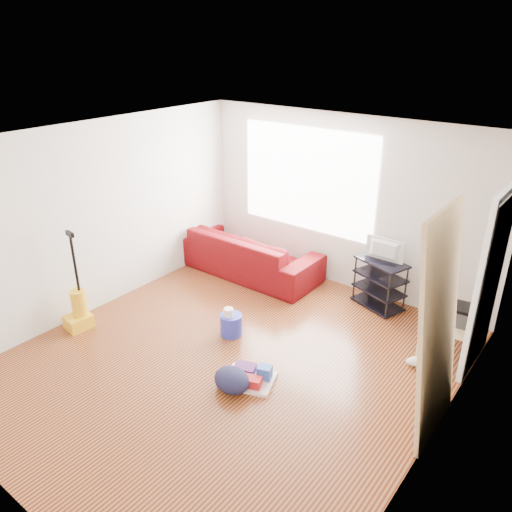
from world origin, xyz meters
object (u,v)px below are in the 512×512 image
Objects in this scene: vacuum at (79,310)px; tv_stand at (380,283)px; sofa at (248,272)px; backpack at (232,389)px; bucket at (231,334)px; side_table at (453,326)px; cleaning_tray at (251,377)px.

tv_stand is at bearing 53.06° from vacuum.
backpack is (1.62, -2.32, 0.00)m from sofa.
bucket reaches higher than backpack.
vacuum is (-2.79, -2.84, -0.11)m from tv_stand.
bucket is at bearing -152.21° from side_table.
sofa is 2.11m from tv_stand.
sofa is 2.69m from cleaning_tray.
side_table reaches higher than bucket.
sofa reaches higher than backpack.
vacuum is (-0.72, -2.57, 0.24)m from sofa.
sofa is 2.83m from backpack.
side_table is at bearing 174.65° from sofa.
backpack is at bearing -128.64° from side_table.
bucket is 1.97m from vacuum.
vacuum is (-1.65, -1.05, 0.24)m from bucket.
tv_stand reaches higher than cleaning_tray.
side_table is (3.23, -0.30, 0.40)m from sofa.
bucket is (-2.30, -1.21, -0.40)m from side_table.
sofa is 5.34× the size of backpack.
vacuum reaches higher than tv_stand.
cleaning_tray reaches higher than bucket.
tv_stand is 0.59× the size of vacuum.
bucket is 1.06m from backpack.
side_table is at bearing 65.98° from backpack.
cleaning_tray is at bearing -130.57° from side_table.
bucket is at bearing 143.26° from cleaning_tray.
sofa is at bearing 81.87° from vacuum.
vacuum is (-2.42, -0.48, 0.18)m from cleaning_tray.
side_table is 0.94× the size of cleaning_tray.
tv_stand is 1.79× the size of backpack.
sofa is 8.28× the size of bucket.
vacuum is at bearing -147.45° from bucket.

